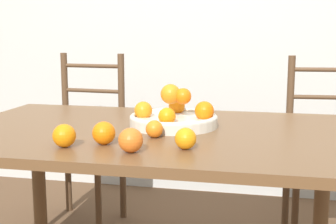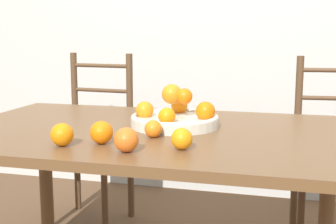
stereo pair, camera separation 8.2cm
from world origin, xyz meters
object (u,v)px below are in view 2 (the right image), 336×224
(orange_loose_2, at_px, (62,135))
(orange_loose_0, at_px, (182,139))
(chair_right, at_px, (336,159))
(fruit_bowl, at_px, (175,117))
(orange_loose_4, at_px, (102,132))
(orange_loose_3, at_px, (153,129))
(orange_loose_1, at_px, (126,140))
(chair_left, at_px, (92,143))

(orange_loose_2, bearing_deg, orange_loose_0, 8.33)
(orange_loose_2, bearing_deg, chair_right, 49.29)
(fruit_bowl, bearing_deg, orange_loose_4, -116.05)
(orange_loose_0, bearing_deg, orange_loose_4, 178.96)
(fruit_bowl, xyz_separation_m, orange_loose_3, (-0.03, -0.21, -0.01))
(fruit_bowl, height_order, orange_loose_3, fruit_bowl)
(fruit_bowl, xyz_separation_m, orange_loose_1, (-0.05, -0.44, -0.00))
(chair_right, bearing_deg, orange_loose_1, -127.77)
(orange_loose_2, height_order, orange_loose_3, orange_loose_2)
(orange_loose_2, height_order, orange_loose_4, orange_loose_4)
(orange_loose_0, bearing_deg, fruit_bowl, 107.41)
(fruit_bowl, relative_size, chair_right, 0.35)
(fruit_bowl, height_order, orange_loose_2, fruit_bowl)
(orange_loose_1, bearing_deg, fruit_bowl, 83.25)
(orange_loose_0, relative_size, chair_right, 0.07)
(orange_loose_2, relative_size, chair_left, 0.08)
(orange_loose_1, height_order, chair_right, chair_right)
(fruit_bowl, relative_size, chair_left, 0.35)
(orange_loose_4, bearing_deg, orange_loose_1, -34.72)
(orange_loose_3, bearing_deg, orange_loose_1, -95.77)
(orange_loose_3, bearing_deg, fruit_bowl, 82.24)
(orange_loose_2, bearing_deg, orange_loose_4, 28.78)
(orange_loose_1, height_order, orange_loose_4, same)
(orange_loose_3, height_order, orange_loose_4, orange_loose_4)
(chair_left, relative_size, chair_right, 1.00)
(orange_loose_2, distance_m, orange_loose_4, 0.13)
(fruit_bowl, relative_size, orange_loose_0, 4.99)
(orange_loose_2, height_order, chair_right, chair_right)
(orange_loose_1, xyz_separation_m, orange_loose_4, (-0.12, 0.08, -0.00))
(orange_loose_1, xyz_separation_m, chair_left, (-0.64, 1.16, -0.32))
(chair_left, bearing_deg, orange_loose_2, -66.01)
(orange_loose_2, bearing_deg, chair_left, 109.69)
(orange_loose_0, relative_size, orange_loose_1, 0.89)
(orange_loose_0, distance_m, orange_loose_1, 0.18)
(orange_loose_0, bearing_deg, orange_loose_1, -154.38)
(orange_loose_3, relative_size, chair_right, 0.06)
(fruit_bowl, bearing_deg, orange_loose_3, -97.76)
(orange_loose_3, bearing_deg, orange_loose_4, -135.78)
(orange_loose_4, height_order, chair_right, chair_right)
(orange_loose_4, xyz_separation_m, chair_right, (0.87, 1.08, -0.32))
(orange_loose_4, relative_size, chair_left, 0.08)
(orange_loose_0, height_order, chair_right, chair_right)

